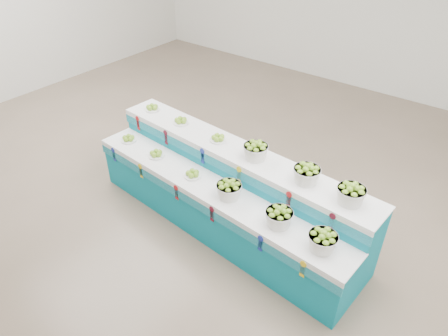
{
  "coord_description": "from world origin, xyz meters",
  "views": [
    {
      "loc": [
        3.22,
        -3.4,
        3.66
      ],
      "look_at": [
        0.77,
        -0.24,
        0.87
      ],
      "focal_mm": 32.79,
      "sensor_mm": 36.0,
      "label": 1
    }
  ],
  "objects_px": {
    "basket_lower_left": "(229,189)",
    "basket_upper_right": "(351,194)",
    "display_stand": "(224,192)",
    "plate_upper_mid": "(181,120)"
  },
  "relations": [
    {
      "from": "basket_lower_left",
      "to": "basket_upper_right",
      "type": "bearing_deg",
      "value": 17.14
    },
    {
      "from": "display_stand",
      "to": "plate_upper_mid",
      "type": "bearing_deg",
      "value": 166.68
    },
    {
      "from": "basket_lower_left",
      "to": "basket_upper_right",
      "type": "height_order",
      "value": "basket_upper_right"
    },
    {
      "from": "basket_upper_right",
      "to": "display_stand",
      "type": "bearing_deg",
      "value": -175.09
    },
    {
      "from": "display_stand",
      "to": "basket_upper_right",
      "type": "bearing_deg",
      "value": 8.89
    },
    {
      "from": "display_stand",
      "to": "basket_upper_right",
      "type": "distance_m",
      "value": 1.63
    },
    {
      "from": "display_stand",
      "to": "basket_upper_right",
      "type": "xyz_separation_m",
      "value": [
        1.5,
        0.13,
        0.62
      ]
    },
    {
      "from": "basket_lower_left",
      "to": "plate_upper_mid",
      "type": "relative_size",
      "value": 1.41
    },
    {
      "from": "basket_upper_right",
      "to": "plate_upper_mid",
      "type": "bearing_deg",
      "value": 176.02
    },
    {
      "from": "basket_lower_left",
      "to": "plate_upper_mid",
      "type": "xyz_separation_m",
      "value": [
        -1.23,
        0.55,
        0.24
      ]
    }
  ]
}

